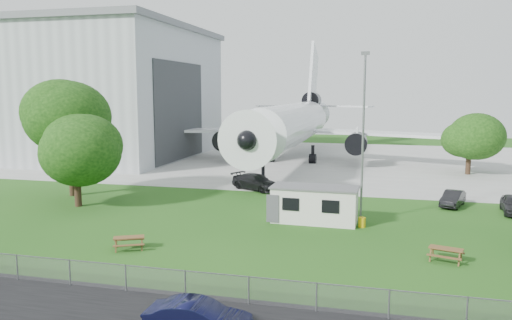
% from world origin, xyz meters
% --- Properties ---
extents(ground, '(160.00, 160.00, 0.00)m').
position_xyz_m(ground, '(0.00, 0.00, 0.00)').
color(ground, '#30651F').
extents(concrete_apron, '(120.00, 46.00, 0.03)m').
position_xyz_m(concrete_apron, '(0.00, 38.00, 0.01)').
color(concrete_apron, '#B7B7B2').
rests_on(concrete_apron, ground).
extents(hangar, '(43.00, 31.00, 18.55)m').
position_xyz_m(hangar, '(-37.97, 36.00, 9.41)').
color(hangar, '#B2B7BC').
rests_on(hangar, ground).
extents(airliner, '(46.36, 47.73, 17.69)m').
position_xyz_m(airliner, '(-2.00, 35.86, 5.27)').
color(airliner, white).
rests_on(airliner, ground).
extents(site_cabin, '(6.79, 2.87, 2.62)m').
position_xyz_m(site_cabin, '(4.97, 5.28, 1.31)').
color(site_cabin, silver).
rests_on(site_cabin, ground).
extents(picnic_west, '(2.28, 2.14, 0.76)m').
position_xyz_m(picnic_west, '(-4.97, -3.69, 0.00)').
color(picnic_west, brown).
rests_on(picnic_west, ground).
extents(picnic_east, '(2.14, 1.93, 0.76)m').
position_xyz_m(picnic_east, '(13.15, -1.33, 0.00)').
color(picnic_east, brown).
rests_on(picnic_east, ground).
extents(fence, '(58.00, 0.04, 1.30)m').
position_xyz_m(fence, '(0.00, -9.50, 0.00)').
color(fence, gray).
rests_on(fence, ground).
extents(lamp_mast, '(0.16, 0.16, 12.00)m').
position_xyz_m(lamp_mast, '(8.20, 6.20, 6.00)').
color(lamp_mast, slate).
rests_on(lamp_mast, ground).
extents(tree_west_big, '(8.62, 8.62, 11.41)m').
position_xyz_m(tree_west_big, '(-17.56, 9.19, 7.09)').
color(tree_west_big, '#382619').
rests_on(tree_west_big, ground).
extents(tree_west_small, '(6.94, 6.94, 8.32)m').
position_xyz_m(tree_west_small, '(-14.54, 5.52, 4.85)').
color(tree_west_small, '#382619').
rests_on(tree_west_small, ground).
extents(tree_far_apron, '(6.25, 6.25, 7.48)m').
position_xyz_m(tree_far_apron, '(19.14, 30.36, 4.35)').
color(tree_far_apron, '#382619').
rests_on(tree_far_apron, ground).
extents(car_centre_sedan, '(4.22, 1.55, 1.38)m').
position_xyz_m(car_centre_sedan, '(2.88, -12.78, 0.69)').
color(car_centre_sedan, black).
rests_on(car_centre_sedan, ground).
extents(car_ne_sedan, '(2.54, 4.08, 1.27)m').
position_xyz_m(car_ne_sedan, '(15.32, 13.02, 0.63)').
color(car_ne_sedan, black).
rests_on(car_ne_sedan, ground).
extents(car_apron_van, '(5.60, 4.35, 1.51)m').
position_xyz_m(car_apron_van, '(-2.04, 15.77, 0.76)').
color(car_apron_van, black).
rests_on(car_apron_van, ground).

